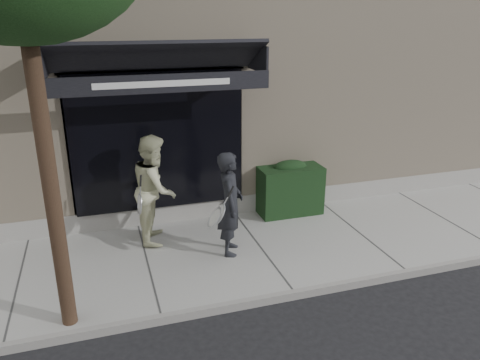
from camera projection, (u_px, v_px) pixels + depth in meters
name	position (u px, v px, depth m)	size (l,w,h in m)	color
ground	(259.00, 251.00, 8.47)	(80.00, 80.00, 0.00)	black
sidewalk	(259.00, 249.00, 8.45)	(20.00, 3.00, 0.12)	#9B9A96
curb	(294.00, 294.00, 7.05)	(20.00, 0.10, 0.14)	gray
building_facade	(195.00, 68.00, 11.99)	(14.30, 8.04, 5.64)	beige
hedge	(289.00, 188.00, 9.68)	(1.30, 0.70, 1.14)	black
pedestrian_front	(230.00, 204.00, 7.92)	(0.76, 0.85, 1.82)	black
pedestrian_back	(155.00, 189.00, 8.38)	(0.92, 1.09, 1.97)	beige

